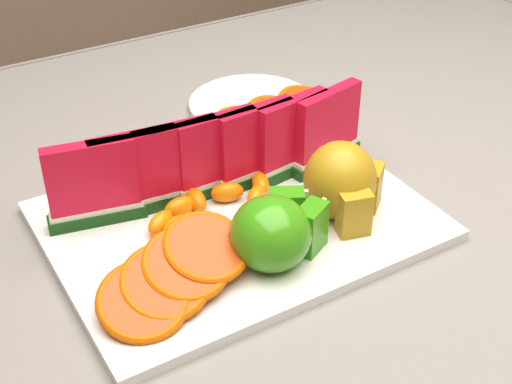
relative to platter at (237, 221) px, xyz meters
The scene contains 10 objects.
table 0.12m from the platter, 38.51° to the left, with size 1.40×0.90×0.75m.
tablecloth 0.07m from the platter, 38.51° to the left, with size 1.53×1.03×0.20m.
platter is the anchor object (origin of this frame).
apple_cluster 0.09m from the platter, 90.54° to the right, with size 0.11×0.09×0.08m.
pear_cluster 0.12m from the platter, 26.33° to the right, with size 0.10×0.10×0.09m.
side_plate 0.28m from the platter, 55.97° to the left, with size 0.21×0.21×0.01m.
watermelon_row 0.08m from the platter, 83.88° to the left, with size 0.39×0.07×0.10m.
orange_fan_front 0.14m from the platter, 145.59° to the right, with size 0.18×0.12×0.05m.
orange_fan_back 0.13m from the platter, 74.60° to the left, with size 0.39×0.11×0.05m.
tangerine_segments 0.04m from the platter, 137.41° to the left, with size 0.17×0.07×0.02m.
Camera 1 is at (-0.35, -0.58, 1.24)m, focal length 50.00 mm.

